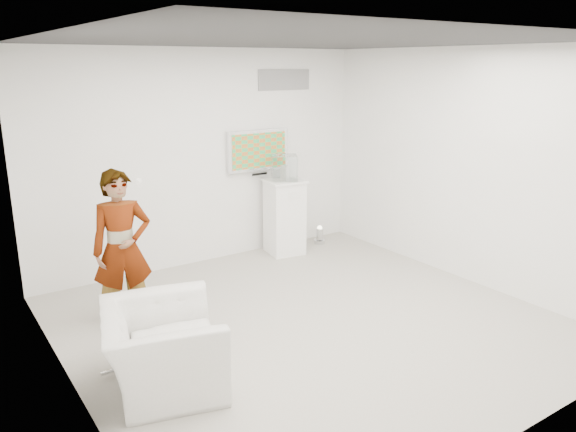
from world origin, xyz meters
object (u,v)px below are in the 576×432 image
Objects in this scene: person at (122,249)px; floor_uplight at (320,235)px; tv at (258,150)px; armchair at (162,348)px; pedestal at (284,217)px.

person is 6.24× the size of floor_uplight.
floor_uplight is at bearing 26.41° from person.
tv is 2.94m from person.
person reaches higher than floor_uplight.
armchair is (-0.15, -1.41, -0.50)m from person.
armchair is 3.82m from pedestal.
person reaches higher than pedestal.
pedestal is at bearing -176.14° from floor_uplight.
tv is at bearing 130.19° from pedestal.
person is 3.73m from floor_uplight.
floor_uplight is (0.71, 0.05, -0.43)m from pedestal.
pedestal is 4.08× the size of floor_uplight.
armchair is 1.00× the size of pedestal.
tv is 1.73m from floor_uplight.
person is at bearing 9.17° from armchair.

